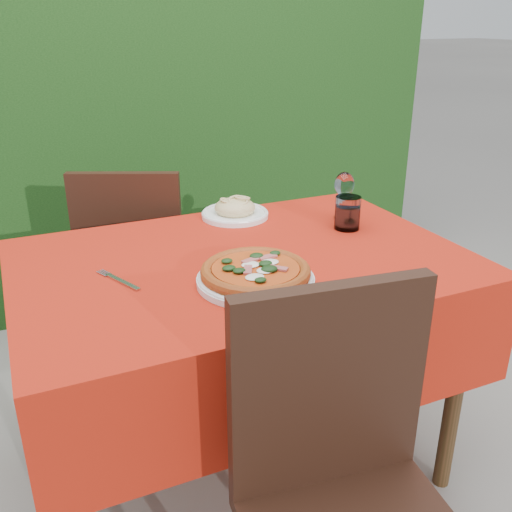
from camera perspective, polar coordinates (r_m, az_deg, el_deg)
name	(u,v)px	position (r m, az deg, el deg)	size (l,w,h in m)	color
ground	(244,462)	(2.03, -1.16, -19.91)	(60.00, 60.00, 0.00)	slate
hedge	(121,117)	(3.02, -13.31, 13.41)	(3.20, 0.55, 1.78)	black
dining_table	(243,305)	(1.69, -1.32, -4.87)	(1.26, 0.86, 0.75)	#422815
chair_near	(346,486)	(1.22, 9.01, -21.81)	(0.46, 0.46, 0.92)	black
chair_far	(136,260)	(2.27, -11.94, -0.41)	(0.52, 0.52, 0.88)	black
pizza_plate	(256,274)	(1.46, -0.04, -1.81)	(0.31, 0.31, 0.06)	white
pasta_plate	(235,210)	(1.95, -2.12, 4.58)	(0.23, 0.23, 0.06)	white
water_glass	(347,214)	(1.85, 9.13, 4.13)	(0.08, 0.08, 0.11)	silver
wine_glass	(344,186)	(1.92, 8.82, 6.90)	(0.07, 0.07, 0.16)	silver
fork	(123,282)	(1.51, -13.20, -2.53)	(0.02, 0.18, 0.00)	#AFAFB6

